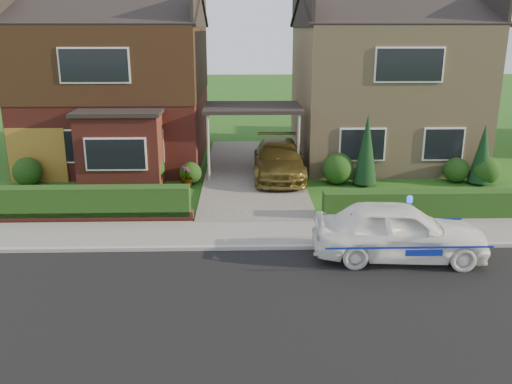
{
  "coord_description": "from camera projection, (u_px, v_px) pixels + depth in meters",
  "views": [
    {
      "loc": [
        -0.47,
        -10.4,
        5.72
      ],
      "look_at": [
        -0.08,
        3.5,
        1.49
      ],
      "focal_mm": 38.0,
      "sensor_mm": 36.0,
      "label": 1
    }
  ],
  "objects": [
    {
      "name": "shrub_right_far",
      "position": [
        486.0,
        170.0,
        20.51
      ],
      "size": [
        1.08,
        1.08,
        1.08
      ],
      "primitive_type": "sphere",
      "color": "black",
      "rests_on": "ground"
    },
    {
      "name": "shrub_right_mid",
      "position": [
        456.0,
        170.0,
        20.78
      ],
      "size": [
        0.96,
        0.96,
        0.96
      ],
      "primitive_type": "sphere",
      "color": "black",
      "rests_on": "ground"
    },
    {
      "name": "shrub_left_far",
      "position": [
        28.0,
        172.0,
        20.32
      ],
      "size": [
        1.08,
        1.08,
        1.08
      ],
      "primitive_type": "sphere",
      "color": "black",
      "rests_on": "ground"
    },
    {
      "name": "hedge_left",
      "position": [
        69.0,
        221.0,
        16.68
      ],
      "size": [
        7.5,
        0.55,
        0.9
      ],
      "primitive_type": "cube",
      "color": "black",
      "rests_on": "ground"
    },
    {
      "name": "driveway_car",
      "position": [
        279.0,
        159.0,
        21.1
      ],
      "size": [
        2.05,
        4.8,
        1.38
      ],
      "primitive_type": "imported",
      "rotation": [
        0.0,
        0.0,
        -0.03
      ],
      "color": "brown",
      "rests_on": "driveway"
    },
    {
      "name": "kerb",
      "position": [
        259.0,
        248.0,
        14.53
      ],
      "size": [
        60.0,
        0.16,
        0.12
      ],
      "primitive_type": "cube",
      "color": "#9E9993",
      "rests_on": "ground"
    },
    {
      "name": "dwarf_wall",
      "position": [
        67.0,
        217.0,
        16.49
      ],
      "size": [
        7.7,
        0.25,
        0.36
      ],
      "primitive_type": "cube",
      "color": "maroon",
      "rests_on": "ground"
    },
    {
      "name": "potted_plant_a",
      "position": [
        4.0,
        200.0,
        17.41
      ],
      "size": [
        0.45,
        0.34,
        0.79
      ],
      "primitive_type": "imported",
      "rotation": [
        0.0,
        0.0,
        0.14
      ],
      "color": "gray",
      "rests_on": "ground"
    },
    {
      "name": "conifer_a",
      "position": [
        366.0,
        151.0,
        20.16
      ],
      "size": [
        0.9,
        0.9,
        2.6
      ],
      "primitive_type": "cone",
      "color": "black",
      "rests_on": "ground"
    },
    {
      "name": "carport_link",
      "position": [
        253.0,
        109.0,
        21.33
      ],
      "size": [
        3.8,
        3.0,
        2.77
      ],
      "color": "black",
      "rests_on": "ground"
    },
    {
      "name": "police_car",
      "position": [
        399.0,
        231.0,
        13.8
      ],
      "size": [
        4.02,
        4.5,
        1.65
      ],
      "rotation": [
        0.0,
        0.0,
        1.49
      ],
      "color": "white",
      "rests_on": "ground"
    },
    {
      "name": "sidewalk",
      "position": [
        258.0,
        234.0,
        15.53
      ],
      "size": [
        60.0,
        2.0,
        0.1
      ],
      "primitive_type": "cube",
      "color": "slate",
      "rests_on": "ground"
    },
    {
      "name": "house_left",
      "position": [
        119.0,
        73.0,
        23.66
      ],
      "size": [
        7.5,
        9.53,
        7.25
      ],
      "color": "maroon",
      "rests_on": "ground"
    },
    {
      "name": "road",
      "position": [
        264.0,
        305.0,
        11.63
      ],
      "size": [
        60.0,
        6.0,
        0.02
      ],
      "primitive_type": "cube",
      "color": "black",
      "rests_on": "ground"
    },
    {
      "name": "shrub_right_near",
      "position": [
        338.0,
        169.0,
        20.53
      ],
      "size": [
        1.2,
        1.2,
        1.2
      ],
      "primitive_type": "sphere",
      "color": "black",
      "rests_on": "ground"
    },
    {
      "name": "driveway",
      "position": [
        253.0,
        172.0,
        22.13
      ],
      "size": [
        3.8,
        12.0,
        0.12
      ],
      "primitive_type": "cube",
      "color": "#666059",
      "rests_on": "ground"
    },
    {
      "name": "ground",
      "position": [
        264.0,
        305.0,
        11.63
      ],
      "size": [
        120.0,
        120.0,
        0.0
      ],
      "primitive_type": "plane",
      "color": "#1F5215",
      "rests_on": "ground"
    },
    {
      "name": "potted_plant_b",
      "position": [
        181.0,
        194.0,
        18.26
      ],
      "size": [
        0.46,
        0.41,
        0.68
      ],
      "primitive_type": "imported",
      "rotation": [
        0.0,
        0.0,
        0.36
      ],
      "color": "gray",
      "rests_on": "ground"
    },
    {
      "name": "garage_door",
      "position": [
        37.0,
        156.0,
        20.62
      ],
      "size": [
        2.2,
        0.1,
        2.1
      ],
      "primitive_type": "cube",
      "color": "#935C20",
      "rests_on": "ground"
    },
    {
      "name": "hedge_right",
      "position": [
        442.0,
        219.0,
        16.9
      ],
      "size": [
        7.5,
        0.55,
        0.8
      ],
      "primitive_type": "cube",
      "color": "black",
      "rests_on": "ground"
    },
    {
      "name": "potted_plant_c",
      "position": [
        186.0,
        177.0,
        20.04
      ],
      "size": [
        0.48,
        0.48,
        0.84
      ],
      "primitive_type": "imported",
      "rotation": [
        0.0,
        0.0,
        1.6
      ],
      "color": "gray",
      "rests_on": "ground"
    },
    {
      "name": "shrub_left_mid",
      "position": [
        147.0,
        169.0,
        20.22
      ],
      "size": [
        1.32,
        1.32,
        1.32
      ],
      "primitive_type": "sphere",
      "color": "black",
      "rests_on": "ground"
    },
    {
      "name": "shrub_left_near",
      "position": [
        191.0,
        173.0,
        20.62
      ],
      "size": [
        0.84,
        0.84,
        0.84
      ],
      "primitive_type": "sphere",
      "color": "black",
      "rests_on": "ground"
    },
    {
      "name": "house_right",
      "position": [
        381.0,
        76.0,
        24.1
      ],
      "size": [
        7.5,
        8.06,
        7.25
      ],
      "color": "tan",
      "rests_on": "ground"
    },
    {
      "name": "conifer_b",
      "position": [
        482.0,
        156.0,
        20.34
      ],
      "size": [
        0.9,
        0.9,
        2.2
      ],
      "primitive_type": "cone",
      "color": "black",
      "rests_on": "ground"
    }
  ]
}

